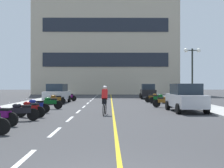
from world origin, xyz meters
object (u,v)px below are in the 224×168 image
object	(u,v)px
parked_car_far	(148,91)
street_lamp_mid	(192,63)
parked_car_mid	(57,93)
motorcycle_10	(153,97)
motorcycle_3	(21,111)
motorcycle_4	(30,109)
motorcycle_7	(164,101)
motorcycle_5	(36,106)
parked_car_near	(186,98)
motorcycle_6	(50,103)
motorcycle_2	(0,115)
motorcycle_9	(158,98)
motorcycle_11	(69,97)
motorcycle_8	(56,99)
cyclist_rider	(105,100)

from	to	relation	value
parked_car_far	street_lamp_mid	bearing A→B (deg)	-77.42
parked_car_mid	motorcycle_10	size ratio (longest dim) A/B	2.62
motorcycle_3	motorcycle_4	xyz separation A→B (m)	(0.02, 1.50, 0.00)
motorcycle_3	motorcycle_7	bearing A→B (deg)	43.66
motorcycle_4	motorcycle_5	xyz separation A→B (m)	(-0.26, 2.11, 0.00)
parked_car_near	parked_car_mid	xyz separation A→B (m)	(-9.91, 8.98, 0.00)
motorcycle_7	motorcycle_10	distance (m)	6.33
parked_car_mid	motorcycle_3	distance (m)	13.56
motorcycle_5	motorcycle_6	xyz separation A→B (m)	(0.28, 2.92, 0.00)
parked_car_near	parked_car_far	world-z (taller)	same
motorcycle_4	motorcycle_6	size ratio (longest dim) A/B	0.99
motorcycle_2	motorcycle_6	bearing A→B (deg)	87.10
parked_car_near	parked_car_far	size ratio (longest dim) A/B	0.99
motorcycle_5	motorcycle_6	size ratio (longest dim) A/B	1.00
motorcycle_3	motorcycle_7	xyz separation A→B (m)	(8.44, 8.05, 0.00)
parked_car_near	motorcycle_4	distance (m)	9.66
motorcycle_5	motorcycle_9	xyz separation A→B (m)	(9.02, 8.98, 0.00)
motorcycle_6	motorcycle_11	distance (m)	9.91
parked_car_far	motorcycle_2	bearing A→B (deg)	-112.08
parked_car_near	motorcycle_5	world-z (taller)	parked_car_near
parked_car_mid	motorcycle_9	world-z (taller)	parked_car_mid
parked_car_near	motorcycle_2	distance (m)	11.40
motorcycle_8	motorcycle_9	bearing A→B (deg)	9.33
parked_car_near	motorcycle_8	world-z (taller)	parked_car_near
parked_car_far	motorcycle_4	distance (m)	21.90
parked_car_near	motorcycle_4	size ratio (longest dim) A/B	2.53
motorcycle_4	motorcycle_10	size ratio (longest dim) A/B	1.02
parked_car_mid	motorcycle_8	distance (m)	2.52
motorcycle_3	motorcycle_2	bearing A→B (deg)	-102.49
motorcycle_5	motorcycle_11	xyz separation A→B (m)	(0.19, 12.83, 0.00)
motorcycle_2	motorcycle_10	distance (m)	18.35
street_lamp_mid	motorcycle_6	distance (m)	12.51
motorcycle_7	parked_car_mid	bearing A→B (deg)	149.09
motorcycle_5	motorcycle_9	bearing A→B (deg)	44.87
street_lamp_mid	motorcycle_2	distance (m)	17.38
motorcycle_4	motorcycle_6	xyz separation A→B (m)	(0.03, 5.03, 0.00)
motorcycle_5	cyclist_rider	bearing A→B (deg)	-11.82
street_lamp_mid	parked_car_mid	distance (m)	12.75
motorcycle_8	motorcycle_9	xyz separation A→B (m)	(9.21, 1.51, 0.00)
street_lamp_mid	cyclist_rider	size ratio (longest dim) A/B	2.70
motorcycle_5	motorcycle_7	xyz separation A→B (m)	(8.67, 4.44, 0.00)
parked_car_near	motorcycle_9	bearing A→B (deg)	92.81
motorcycle_8	motorcycle_9	world-z (taller)	same
parked_car_mid	motorcycle_5	world-z (taller)	parked_car_mid
motorcycle_5	motorcycle_10	xyz separation A→B (m)	(8.79, 10.77, 0.00)
motorcycle_6	motorcycle_7	bearing A→B (deg)	10.25
parked_car_mid	motorcycle_8	bearing A→B (deg)	-82.91
parked_car_far	motorcycle_11	world-z (taller)	parked_car_far
motorcycle_4	motorcycle_5	size ratio (longest dim) A/B	0.99
motorcycle_3	motorcycle_4	world-z (taller)	same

